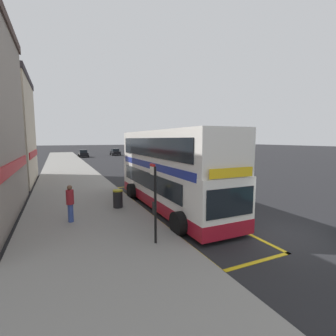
% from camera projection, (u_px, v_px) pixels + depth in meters
% --- Properties ---
extents(ground_plane, '(260.00, 260.00, 0.00)m').
position_uv_depth(ground_plane, '(114.00, 164.00, 38.70)').
color(ground_plane, black).
extents(pavement_near, '(6.00, 76.00, 0.14)m').
position_uv_depth(pavement_near, '(67.00, 165.00, 35.79)').
color(pavement_near, gray).
rests_on(pavement_near, ground).
extents(double_decker_bus, '(3.18, 10.83, 4.40)m').
position_uv_depth(double_decker_bus, '(169.00, 172.00, 13.79)').
color(double_decker_bus, white).
rests_on(double_decker_bus, ground).
extents(bus_bay_markings, '(2.97, 14.01, 0.01)m').
position_uv_depth(bus_bay_markings, '(168.00, 207.00, 14.05)').
color(bus_bay_markings, gold).
rests_on(bus_bay_markings, ground).
extents(bus_stop_sign, '(0.09, 0.51, 2.91)m').
position_uv_depth(bus_stop_sign, '(155.00, 198.00, 8.78)').
color(bus_stop_sign, black).
rests_on(bus_stop_sign, pavement_near).
extents(parked_car_black_distant, '(2.09, 4.20, 1.62)m').
position_uv_depth(parked_car_black_distant, '(83.00, 154.00, 52.94)').
color(parked_car_black_distant, black).
rests_on(parked_car_black_distant, ground).
extents(parked_car_black_far, '(2.09, 4.20, 1.62)m').
position_uv_depth(parked_car_black_far, '(115.00, 152.00, 58.93)').
color(parked_car_black_far, black).
rests_on(parked_car_black_far, ground).
extents(pedestrian_waiting_near_sign, '(0.34, 0.34, 1.72)m').
position_uv_depth(pedestrian_waiting_near_sign, '(70.00, 202.00, 11.08)').
color(pedestrian_waiting_near_sign, '#33478C').
rests_on(pedestrian_waiting_near_sign, pavement_near).
extents(litter_bin, '(0.56, 0.56, 1.00)m').
position_uv_depth(litter_bin, '(118.00, 199.00, 13.50)').
color(litter_bin, black).
rests_on(litter_bin, pavement_near).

